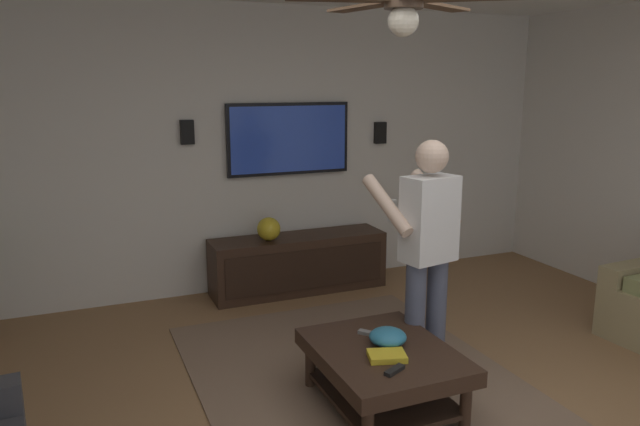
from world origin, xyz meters
TOP-DOWN VIEW (x-y plane):
  - wall_back_tv at (3.15, 0.00)m, footprint 0.10×6.29m
  - area_rug at (0.77, 0.10)m, footprint 3.08×2.10m
  - coffee_table at (0.57, 0.10)m, footprint 1.00×0.80m
  - media_console at (2.81, -0.18)m, footprint 0.45×1.70m
  - tv at (3.05, -0.18)m, footprint 0.05×1.23m
  - person_standing at (0.90, -0.39)m, footprint 0.60×0.61m
  - bowl at (0.61, 0.05)m, footprint 0.23×0.23m
  - remote_white at (0.69, 0.01)m, footprint 0.14×0.14m
  - remote_black at (0.27, 0.19)m, footprint 0.10×0.15m
  - remote_grey at (0.78, 0.09)m, footprint 0.14×0.13m
  - book at (0.44, 0.15)m, footprint 0.22×0.26m
  - vase_round at (2.77, 0.13)m, footprint 0.22×0.22m
  - wall_speaker_left at (3.07, -1.19)m, footprint 0.06×0.12m
  - wall_speaker_right at (3.07, 0.79)m, footprint 0.06×0.12m
  - ceiling_fan at (0.34, 0.15)m, footprint 1.20×1.16m

SIDE VIEW (x-z plane):
  - area_rug at x=0.77m, z-range 0.00..0.01m
  - media_console at x=2.81m, z-range 0.00..0.55m
  - coffee_table at x=0.57m, z-range 0.10..0.50m
  - remote_white at x=0.69m, z-range 0.40..0.42m
  - remote_black at x=0.27m, z-range 0.40..0.42m
  - remote_grey at x=0.78m, z-range 0.40..0.42m
  - book at x=0.44m, z-range 0.40..0.44m
  - bowl at x=0.61m, z-range 0.40..0.51m
  - vase_round at x=2.77m, z-range 0.55..0.77m
  - person_standing at x=0.90m, z-range 0.11..1.75m
  - wall_back_tv at x=3.15m, z-range 0.00..2.71m
  - tv at x=3.05m, z-range 1.12..1.81m
  - wall_speaker_left at x=3.07m, z-range 1.38..1.60m
  - wall_speaker_right at x=3.07m, z-range 1.45..1.67m
  - ceiling_fan at x=0.34m, z-range 2.16..2.62m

